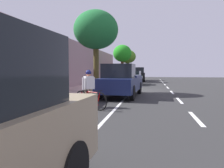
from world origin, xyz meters
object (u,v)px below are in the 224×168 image
object	(u,v)px
parked_pickup_dark_blue_mid	(121,82)
bicycle_at_curb	(90,100)
street_tree_near_cyclist	(128,57)
fire_hydrant	(125,78)
street_tree_far_end	(96,30)
street_tree_mid_block	(122,54)
parked_sedan_green_second	(133,78)
pedestrian_on_phone	(61,78)
parked_suv_black_nearest	(138,74)
cyclist_with_backpack	(88,85)

from	to	relation	value
parked_pickup_dark_blue_mid	bicycle_at_curb	distance (m)	4.56
street_tree_near_cyclist	fire_hydrant	bearing A→B (deg)	93.94
fire_hydrant	street_tree_far_end	bearing A→B (deg)	87.99
street_tree_mid_block	parked_sedan_green_second	bearing A→B (deg)	111.85
fire_hydrant	street_tree_near_cyclist	bearing A→B (deg)	-86.06
pedestrian_on_phone	bicycle_at_curb	bearing A→B (deg)	125.60
street_tree_mid_block	parked_pickup_dark_blue_mid	bearing A→B (deg)	97.59
parked_suv_black_nearest	street_tree_mid_block	size ratio (longest dim) A/B	1.00
cyclist_with_backpack	pedestrian_on_phone	world-z (taller)	pedestrian_on_phone
bicycle_at_curb	pedestrian_on_phone	size ratio (longest dim) A/B	0.92
bicycle_at_curb	fire_hydrant	xyz separation A→B (m)	(0.90, -19.19, 0.17)
parked_suv_black_nearest	parked_sedan_green_second	world-z (taller)	parked_suv_black_nearest
parked_pickup_dark_blue_mid	cyclist_with_backpack	world-z (taller)	parked_pickup_dark_blue_mid
street_tree_far_end	pedestrian_on_phone	xyz separation A→B (m)	(1.93, 1.51, -3.21)
parked_pickup_dark_blue_mid	fire_hydrant	distance (m)	14.79
bicycle_at_curb	street_tree_near_cyclist	distance (m)	26.11
parked_pickup_dark_blue_mid	bicycle_at_curb	size ratio (longest dim) A/B	3.39
cyclist_with_backpack	street_tree_mid_block	size ratio (longest dim) A/B	0.34
street_tree_far_end	parked_pickup_dark_blue_mid	bearing A→B (deg)	141.24
street_tree_near_cyclist	street_tree_far_end	bearing A→B (deg)	90.00
parked_suv_black_nearest	street_tree_far_end	xyz separation A→B (m)	(1.85, 16.36, 3.31)
street_tree_near_cyclist	bicycle_at_curb	bearing A→B (deg)	93.00
cyclist_with_backpack	pedestrian_on_phone	bearing A→B (deg)	-53.35
parked_sedan_green_second	bicycle_at_curb	distance (m)	15.10
cyclist_with_backpack	street_tree_near_cyclist	bearing A→B (deg)	-87.44
parked_suv_black_nearest	street_tree_far_end	size ratio (longest dim) A/B	0.86
cyclist_with_backpack	fire_hydrant	distance (m)	18.74
parked_pickup_dark_blue_mid	street_tree_near_cyclist	distance (m)	21.66
parked_sedan_green_second	fire_hydrant	size ratio (longest dim) A/B	5.31
parked_sedan_green_second	parked_pickup_dark_blue_mid	bearing A→B (deg)	91.10
parked_sedan_green_second	street_tree_far_end	bearing A→B (deg)	78.59
bicycle_at_curb	street_tree_near_cyclist	size ratio (longest dim) A/B	0.34
parked_pickup_dark_blue_mid	street_tree_mid_block	bearing A→B (deg)	-82.41
street_tree_mid_block	fire_hydrant	bearing A→B (deg)	137.68
street_tree_mid_block	street_tree_near_cyclist	bearing A→B (deg)	-90.00
parked_suv_black_nearest	cyclist_with_backpack	xyz separation A→B (m)	(0.71, 21.99, -0.05)
parked_sedan_green_second	street_tree_near_cyclist	distance (m)	11.32
parked_suv_black_nearest	street_tree_far_end	bearing A→B (deg)	83.55
parked_pickup_dark_blue_mid	bicycle_at_curb	bearing A→B (deg)	81.62
cyclist_with_backpack	street_tree_mid_block	xyz separation A→B (m)	(1.14, -19.14, 2.77)
cyclist_with_backpack	fire_hydrant	bearing A→B (deg)	-87.93
street_tree_near_cyclist	pedestrian_on_phone	distance (m)	21.51
parked_sedan_green_second	cyclist_with_backpack	size ratio (longest dim) A/B	2.77
bicycle_at_curb	street_tree_mid_block	xyz separation A→B (m)	(1.36, -19.61, 3.35)
cyclist_with_backpack	parked_pickup_dark_blue_mid	bearing A→B (deg)	-102.37
parked_suv_black_nearest	parked_sedan_green_second	distance (m)	7.38
parked_suv_black_nearest	parked_pickup_dark_blue_mid	size ratio (longest dim) A/B	0.89
parked_suv_black_nearest	fire_hydrant	bearing A→B (deg)	67.00
parked_suv_black_nearest	pedestrian_on_phone	size ratio (longest dim) A/B	2.78
parked_sedan_green_second	pedestrian_on_phone	xyz separation A→B (m)	(3.75, 10.49, 0.37)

